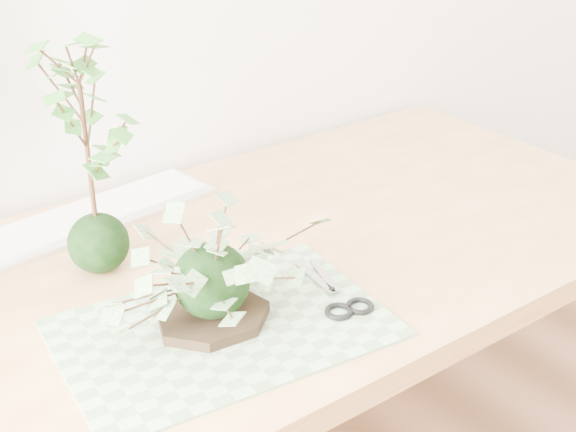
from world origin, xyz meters
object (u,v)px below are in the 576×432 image
Objects in this scene: maple_kokedama at (81,100)px; keyboard at (93,216)px; ivy_kokedama at (210,248)px; desk at (211,317)px.

keyboard is at bearing 69.97° from maple_kokedama.
keyboard is (0.00, 0.39, -0.11)m from ivy_kokedama.
maple_kokedama reaches higher than ivy_kokedama.
ivy_kokedama is (-0.07, -0.13, 0.21)m from desk.
maple_kokedama is at bearing 144.74° from desk.
keyboard reaches higher than desk.
maple_kokedama reaches higher than keyboard.
ivy_kokedama reaches higher than keyboard.
desk is 0.26m from ivy_kokedama.
desk is at bearing 61.39° from ivy_kokedama.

